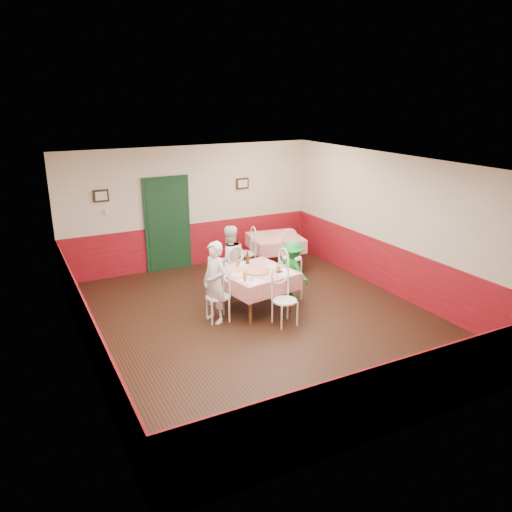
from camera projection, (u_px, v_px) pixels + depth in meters
name	position (u px, v px, depth m)	size (l,w,h in m)	color
floor	(261.00, 320.00, 8.99)	(7.00, 7.00, 0.00)	black
ceiling	(262.00, 164.00, 8.12)	(7.00, 7.00, 0.00)	white
back_wall	(191.00, 207.00, 11.51)	(6.00, 0.10, 2.80)	beige
front_wall	(407.00, 327.00, 5.59)	(6.00, 0.10, 2.80)	beige
left_wall	(79.00, 274.00, 7.25)	(0.10, 7.00, 2.80)	beige
right_wall	(396.00, 226.00, 9.86)	(0.10, 7.00, 2.80)	beige
wainscot_back	(193.00, 244.00, 11.78)	(6.00, 0.03, 1.00)	maroon
wainscot_front	(399.00, 395.00, 5.89)	(6.00, 0.03, 1.00)	maroon
wainscot_left	(87.00, 329.00, 7.54)	(0.03, 7.00, 1.00)	maroon
wainscot_right	(391.00, 269.00, 10.13)	(0.03, 7.00, 1.00)	maroon
door	(167.00, 225.00, 11.32)	(0.96, 0.06, 2.10)	black
picture_left	(101.00, 196.00, 10.46)	(0.32, 0.03, 0.26)	black
picture_right	(242.00, 184.00, 11.90)	(0.32, 0.03, 0.26)	black
thermostat	(107.00, 212.00, 10.62)	(0.10, 0.03, 0.10)	white
main_table	(256.00, 290.00, 9.38)	(1.22, 1.22, 0.77)	red
second_table	(275.00, 252.00, 11.63)	(1.12, 1.12, 0.77)	red
chair_left	(218.00, 297.00, 8.87)	(0.42, 0.42, 0.90)	white
chair_right	(291.00, 277.00, 9.83)	(0.42, 0.42, 0.90)	white
chair_far	(231.00, 274.00, 10.00)	(0.42, 0.42, 0.90)	white
chair_near	(285.00, 301.00, 8.70)	(0.42, 0.42, 0.90)	white
chair_second_a	(246.00, 253.00, 11.28)	(0.42, 0.42, 0.90)	white
chair_second_b	(292.00, 258.00, 10.97)	(0.42, 0.42, 0.90)	white
pizza	(257.00, 271.00, 9.19)	(0.44, 0.44, 0.03)	#B74723
plate_left	(238.00, 275.00, 9.01)	(0.25, 0.25, 0.01)	white
plate_right	(273.00, 266.00, 9.47)	(0.25, 0.25, 0.01)	white
plate_far	(242.00, 265.00, 9.55)	(0.25, 0.25, 0.01)	white
glass_a	(245.00, 276.00, 8.82)	(0.07, 0.07, 0.13)	#BF7219
glass_b	(278.00, 267.00, 9.27)	(0.07, 0.07, 0.14)	#BF7219
glass_c	(238.00, 263.00, 9.48)	(0.07, 0.07, 0.12)	#BF7219
beer_bottle	(247.00, 259.00, 9.56)	(0.07, 0.07, 0.24)	#381C0A
shaker_a	(250.00, 280.00, 8.67)	(0.04, 0.04, 0.09)	silver
shaker_b	(253.00, 279.00, 8.70)	(0.04, 0.04, 0.09)	silver
shaker_c	(245.00, 279.00, 8.72)	(0.04, 0.04, 0.09)	#B23319
menu_left	(252.00, 281.00, 8.76)	(0.30, 0.40, 0.00)	white
menu_right	(284.00, 272.00, 9.18)	(0.30, 0.40, 0.00)	white
wallet	(279.00, 272.00, 9.18)	(0.11, 0.09, 0.02)	black
diner_left	(215.00, 282.00, 8.75)	(0.54, 0.35, 1.48)	gray
diner_far	(229.00, 261.00, 9.96)	(0.70, 0.54, 1.44)	gray
diner_right	(293.00, 270.00, 9.82)	(0.75, 0.43, 1.16)	gray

